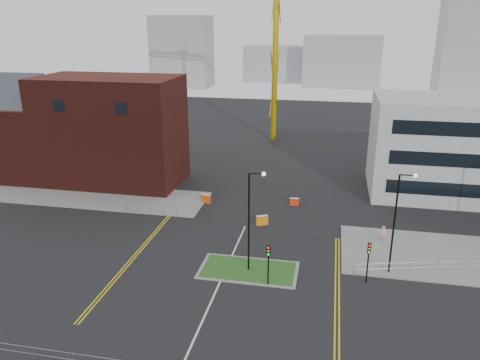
{
  "coord_description": "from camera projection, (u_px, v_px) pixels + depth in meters",
  "views": [
    {
      "loc": [
        8.37,
        -27.59,
        20.88
      ],
      "look_at": [
        -0.67,
        17.53,
        5.0
      ],
      "focal_mm": 35.0,
      "sensor_mm": 36.0,
      "label": 1
    }
  ],
  "objects": [
    {
      "name": "pavement_right",
      "position": [
        475.0,
        259.0,
        42.81
      ],
      "size": [
        24.0,
        10.0,
        0.12
      ],
      "primitive_type": "cube",
      "color": "slate",
      "rests_on": "ground"
    },
    {
      "name": "pedestrian",
      "position": [
        383.0,
        234.0,
        46.01
      ],
      "size": [
        0.7,
        0.57,
        1.67
      ],
      "primitive_type": "imported",
      "rotation": [
        0.0,
        0.0,
        0.33
      ],
      "color": "pink",
      "rests_on": "ground"
    },
    {
      "name": "skyline_d",
      "position": [
        288.0,
        64.0,
        163.23
      ],
      "size": [
        30.0,
        12.0,
        12.0
      ],
      "primitive_type": "cube",
      "color": "gray",
      "rests_on": "ground"
    },
    {
      "name": "yellow_left_a",
      "position": [
        140.0,
        249.0,
        44.88
      ],
      "size": [
        0.12,
        24.0,
        0.01
      ],
      "primitive_type": "cube",
      "color": "gold",
      "rests_on": "ground"
    },
    {
      "name": "office_block",
      "position": [
        478.0,
        148.0,
        56.79
      ],
      "size": [
        25.0,
        12.2,
        12.0
      ],
      "color": "#A2A5A7",
      "rests_on": "ground"
    },
    {
      "name": "centre_line",
      "position": [
        209.0,
        307.0,
        35.79
      ],
      "size": [
        0.15,
        30.0,
        0.01
      ],
      "primitive_type": "cube",
      "color": "silver",
      "rests_on": "ground"
    },
    {
      "name": "grass_island",
      "position": [
        248.0,
        270.0,
        40.96
      ],
      "size": [
        8.0,
        4.0,
        0.12
      ],
      "primitive_type": "cube",
      "color": "#1C4818",
      "rests_on": "ground"
    },
    {
      "name": "skyline_a",
      "position": [
        182.0,
        52.0,
        149.01
      ],
      "size": [
        18.0,
        12.0,
        22.0
      ],
      "primitive_type": "cube",
      "color": "gray",
      "rests_on": "ground"
    },
    {
      "name": "railing_right",
      "position": [
        465.0,
        264.0,
        40.54
      ],
      "size": [
        19.05,
        5.05,
        1.1
      ],
      "color": "gray",
      "rests_on": "ground"
    },
    {
      "name": "ground",
      "position": [
        202.0,
        323.0,
        33.94
      ],
      "size": [
        200.0,
        200.0,
        0.0
      ],
      "primitive_type": "plane",
      "color": "black",
      "rests_on": "ground"
    },
    {
      "name": "skyline_b",
      "position": [
        341.0,
        61.0,
        149.97
      ],
      "size": [
        24.0,
        12.0,
        16.0
      ],
      "primitive_type": "cube",
      "color": "gray",
      "rests_on": "ground"
    },
    {
      "name": "barrier_left",
      "position": [
        206.0,
        198.0,
        55.92
      ],
      "size": [
        1.28,
        0.8,
        1.02
      ],
      "color": "#CE4A0B",
      "rests_on": "ground"
    },
    {
      "name": "traffic_light_right",
      "position": [
        369.0,
        255.0,
        38.27
      ],
      "size": [
        0.28,
        0.33,
        3.65
      ],
      "color": "black",
      "rests_on": "ground"
    },
    {
      "name": "barrier_right",
      "position": [
        294.0,
        201.0,
        55.17
      ],
      "size": [
        1.09,
        0.41,
        0.9
      ],
      "color": "#F9330D",
      "rests_on": "ground"
    },
    {
      "name": "yellow_right_b",
      "position": [
        339.0,
        292.0,
        37.68
      ],
      "size": [
        0.12,
        20.0,
        0.01
      ],
      "primitive_type": "cube",
      "color": "gold",
      "rests_on": "ground"
    },
    {
      "name": "skyline_c",
      "position": [
        465.0,
        44.0,
        136.88
      ],
      "size": [
        14.0,
        12.0,
        28.0
      ],
      "primitive_type": "cube",
      "color": "gray",
      "rests_on": "ground"
    },
    {
      "name": "brick_building",
      "position": [
        91.0,
        131.0,
        61.93
      ],
      "size": [
        24.2,
        10.07,
        14.24
      ],
      "color": "#431510",
      "rests_on": "ground"
    },
    {
      "name": "streetlamp_island",
      "position": [
        251.0,
        214.0,
        39.18
      ],
      "size": [
        1.46,
        0.36,
        9.18
      ],
      "color": "black",
      "rests_on": "ground"
    },
    {
      "name": "yellow_right_a",
      "position": [
        335.0,
        292.0,
        37.74
      ],
      "size": [
        0.12,
        20.0,
        0.01
      ],
      "primitive_type": "cube",
      "color": "gold",
      "rests_on": "ground"
    },
    {
      "name": "traffic_light_island",
      "position": [
        268.0,
        257.0,
        37.9
      ],
      "size": [
        0.28,
        0.33,
        3.65
      ],
      "color": "black",
      "rests_on": "ground"
    },
    {
      "name": "railing_left",
      "position": [
        151.0,
        209.0,
        52.42
      ],
      "size": [
        6.05,
        0.05,
        1.1
      ],
      "color": "gray",
      "rests_on": "ground"
    },
    {
      "name": "barrier_mid",
      "position": [
        262.0,
        220.0,
        49.91
      ],
      "size": [
        1.3,
        0.86,
        1.04
      ],
      "color": "orange",
      "rests_on": "ground"
    },
    {
      "name": "streetlamp_right_near",
      "position": [
        398.0,
        216.0,
        38.8
      ],
      "size": [
        1.46,
        0.36,
        9.18
      ],
      "color": "black",
      "rests_on": "ground"
    },
    {
      "name": "yellow_left_b",
      "position": [
        143.0,
        249.0,
        44.82
      ],
      "size": [
        0.12,
        24.0,
        0.01
      ],
      "primitive_type": "cube",
      "color": "gold",
      "rests_on": "ground"
    },
    {
      "name": "island_kerb",
      "position": [
        248.0,
        270.0,
        40.97
      ],
      "size": [
        8.6,
        4.6,
        0.08
      ],
      "primitive_type": "cube",
      "color": "slate",
      "rests_on": "ground"
    },
    {
      "name": "pavement_left",
      "position": [
        95.0,
        196.0,
        58.03
      ],
      "size": [
        28.0,
        8.0,
        0.12
      ],
      "primitive_type": "cube",
      "color": "slate",
      "rests_on": "ground"
    }
  ]
}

